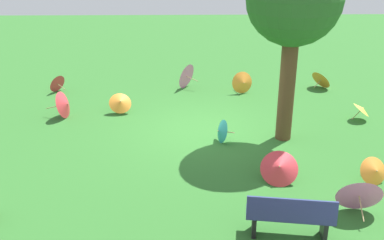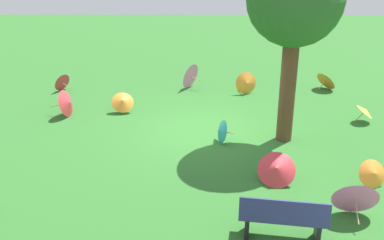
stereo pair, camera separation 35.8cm
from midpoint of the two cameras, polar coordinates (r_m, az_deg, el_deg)
The scene contains 14 objects.
ground at distance 13.07m, azimuth 0.73°, elevation -1.30°, with size 40.00×40.00×0.00m, color #2D6B28.
park_bench at distance 8.62m, azimuth 11.02°, elevation -11.80°, with size 1.65×0.71×0.90m.
shade_tree at distance 11.78m, azimuth 11.82°, elevation 14.40°, with size 2.41×2.41×5.00m.
parasol_red_0 at distance 10.41m, azimuth 9.93°, elevation -5.91°, with size 0.98×0.87×0.75m.
parasol_yellow_0 at distance 14.53m, azimuth 19.91°, elevation 1.31°, with size 0.58×0.63×0.57m.
parasol_pink_0 at distance 16.58m, azimuth -1.54°, elevation 5.60°, with size 0.88×0.96×0.93m.
parasol_red_2 at distance 16.93m, azimuth -17.24°, elevation 4.45°, with size 0.70×0.72×0.65m.
parasol_orange_0 at distance 16.07m, azimuth 5.78°, elevation 4.67°, with size 0.82×0.77×0.78m.
parasol_orange_1 at distance 10.96m, azimuth 21.09°, elevation -6.00°, with size 0.75×0.72×0.64m.
parasol_pink_2 at distance 9.70m, azimuth 19.15°, elevation -8.65°, with size 0.97×0.91×0.90m.
parasol_teal_0 at distance 12.22m, azimuth 2.74°, elevation -1.41°, with size 0.62×0.69×0.65m.
parasol_red_4 at distance 14.41m, azimuth -16.30°, elevation 1.90°, with size 0.88×0.88×0.85m.
parasol_orange_3 at distance 14.34m, azimuth -9.68°, elevation 2.20°, with size 0.83×0.76×0.68m.
parasol_orange_5 at distance 17.17m, azimuth 15.42°, elevation 5.01°, with size 0.89×0.95×0.71m.
Camera 1 is at (0.60, 11.96, 5.25)m, focal length 42.52 mm.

